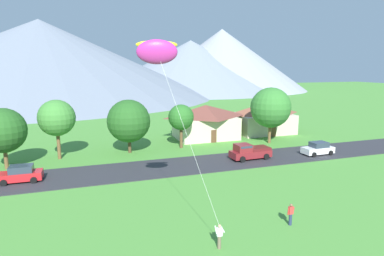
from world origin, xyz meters
TOP-DOWN VIEW (x-y plane):
  - road_strip at (0.00, 31.44)m, footprint 160.00×7.05m
  - mountain_far_east_ridge at (61.98, 151.04)m, footprint 84.45×84.45m
  - mountain_far_west_ridge at (44.89, 149.52)m, footprint 93.38×93.38m
  - mountain_west_ridge at (-20.19, 133.58)m, footprint 128.95×128.95m
  - house_left_center at (12.35, 45.13)m, footprint 10.29×7.71m
  - house_right_center at (23.57, 46.23)m, footprint 10.55×8.40m
  - tree_near_left at (6.58, 39.96)m, footprint 3.68×3.68m
  - tree_left_of_center at (-0.89, 39.68)m, footprint 5.81×5.81m
  - tree_center at (20.41, 38.61)m, footprint 6.13×6.13m
  - tree_near_right at (-15.40, 36.98)m, footprint 5.12×5.12m
  - tree_far_right at (-9.85, 39.51)m, footprint 4.57×4.57m
  - parked_car_red_west_end at (-13.11, 31.48)m, footprint 4.24×2.15m
  - parked_car_white_mid_west at (22.75, 30.37)m, footprint 4.23×2.14m
  - pickup_truck_maroon_west_side at (13.00, 31.35)m, footprint 5.27×2.46m
  - kite_flyer_with_kite at (-1.87, 17.01)m, footprint 4.81×4.54m
  - watcher_person at (7.40, 14.81)m, footprint 0.56×0.24m

SIDE VIEW (x-z plane):
  - road_strip at x=0.00m, z-range 0.00..0.08m
  - parked_car_red_west_end at x=-13.11m, z-range 0.03..1.71m
  - parked_car_white_mid_west at x=22.75m, z-range 0.03..1.71m
  - watcher_person at x=7.40m, z-range 0.04..1.71m
  - pickup_truck_maroon_west_side at x=13.00m, z-range 0.06..2.06m
  - house_right_center at x=23.57m, z-range 0.09..5.31m
  - house_left_center at x=12.35m, z-range 0.10..5.58m
  - tree_left_of_center at x=-0.89m, z-range 0.74..8.05m
  - tree_near_left at x=6.58m, z-range 1.30..7.64m
  - tree_near_right at x=-15.40m, z-range 0.97..8.04m
  - tree_far_right at x=-9.85m, z-range 1.49..9.08m
  - tree_center at x=20.41m, z-range 1.21..9.77m
  - mountain_far_west_ridge at x=44.89m, z-range 0.00..24.14m
  - kite_flyer_with_kite at x=-1.87m, z-range 5.56..19.00m
  - mountain_west_ridge at x=-20.19m, z-range 0.00..29.02m
  - mountain_far_east_ridge at x=61.98m, z-range 0.00..30.16m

